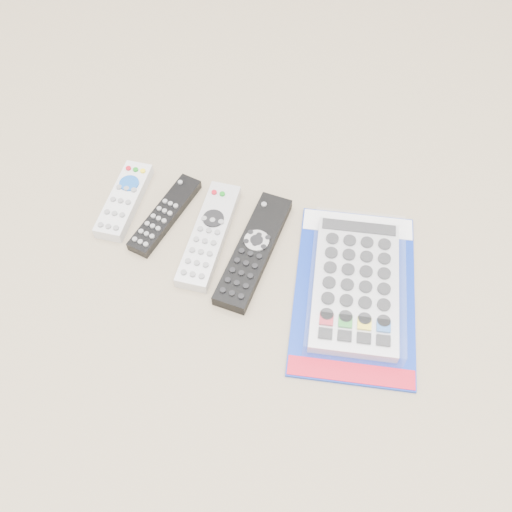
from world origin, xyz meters
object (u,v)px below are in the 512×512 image
(remote_silver_dvd, at_px, (209,235))
(remote_large_black, at_px, (254,251))
(jumbo_remote_packaged, at_px, (356,284))
(remote_slim_black, at_px, (165,215))
(remote_small_grey, at_px, (124,200))

(remote_silver_dvd, bearing_deg, remote_large_black, -9.15)
(remote_silver_dvd, distance_m, jumbo_remote_packaged, 0.24)
(remote_silver_dvd, relative_size, remote_large_black, 0.93)
(remote_slim_black, relative_size, remote_silver_dvd, 0.84)
(remote_slim_black, bearing_deg, remote_small_grey, -174.77)
(remote_large_black, bearing_deg, remote_small_grey, 175.68)
(remote_large_black, distance_m, jumbo_remote_packaged, 0.16)
(remote_large_black, bearing_deg, remote_slim_black, 174.53)
(remote_silver_dvd, xyz_separation_m, jumbo_remote_packaged, (0.24, -0.02, 0.01))
(remote_slim_black, height_order, jumbo_remote_packaged, jumbo_remote_packaged)
(remote_small_grey, distance_m, remote_silver_dvd, 0.16)
(remote_small_grey, relative_size, remote_silver_dvd, 0.77)
(remote_small_grey, relative_size, remote_slim_black, 0.93)
(remote_small_grey, height_order, remote_silver_dvd, same)
(jumbo_remote_packaged, bearing_deg, remote_slim_black, 163.01)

